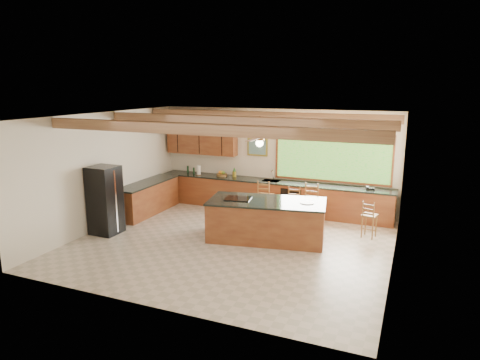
% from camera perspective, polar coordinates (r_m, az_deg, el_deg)
% --- Properties ---
extents(ground, '(7.20, 7.20, 0.00)m').
position_cam_1_polar(ground, '(10.27, -1.13, -8.43)').
color(ground, beige).
rests_on(ground, ground).
extents(room_shell, '(7.27, 6.54, 3.02)m').
position_cam_1_polar(room_shell, '(10.36, -0.59, 4.44)').
color(room_shell, beige).
rests_on(room_shell, ground).
extents(counter_run, '(7.12, 3.10, 1.23)m').
position_cam_1_polar(counter_run, '(12.64, 0.05, -2.15)').
color(counter_run, brown).
rests_on(counter_run, ground).
extents(island, '(2.96, 1.77, 0.99)m').
position_cam_1_polar(island, '(10.41, 3.57, -5.32)').
color(island, brown).
rests_on(island, ground).
extents(refrigerator, '(0.69, 0.67, 1.72)m').
position_cam_1_polar(refrigerator, '(11.22, -17.55, -2.58)').
color(refrigerator, black).
rests_on(refrigerator, ground).
extents(bar_stool_a, '(0.42, 0.42, 1.13)m').
position_cam_1_polar(bar_stool_a, '(11.84, 3.27, -2.18)').
color(bar_stool_a, brown).
rests_on(bar_stool_a, ground).
extents(bar_stool_b, '(0.42, 0.42, 1.16)m').
position_cam_1_polar(bar_stool_b, '(11.63, 9.61, -2.53)').
color(bar_stool_b, brown).
rests_on(bar_stool_b, ground).
extents(bar_stool_c, '(0.40, 0.40, 1.05)m').
position_cam_1_polar(bar_stool_c, '(11.60, 7.30, -2.80)').
color(bar_stool_c, brown).
rests_on(bar_stool_c, ground).
extents(bar_stool_d, '(0.40, 0.40, 0.94)m').
position_cam_1_polar(bar_stool_d, '(10.90, 16.88, -4.63)').
color(bar_stool_d, brown).
rests_on(bar_stool_d, ground).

